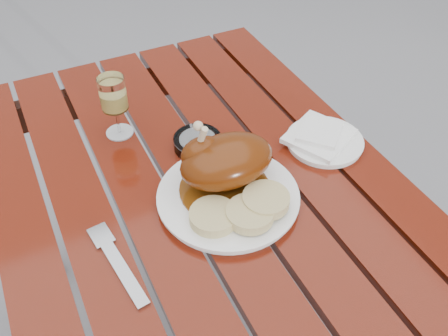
# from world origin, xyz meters

# --- Properties ---
(table) EXTENTS (0.80, 1.20, 0.75)m
(table) POSITION_xyz_m (0.00, 0.00, 0.38)
(table) COLOR maroon
(table) RESTS_ON ground
(dinner_plate) EXTENTS (0.29, 0.29, 0.02)m
(dinner_plate) POSITION_xyz_m (0.03, -0.03, 0.76)
(dinner_plate) COLOR white
(dinner_plate) RESTS_ON table
(roast_duck) EXTENTS (0.20, 0.18, 0.14)m
(roast_duck) POSITION_xyz_m (0.04, 0.01, 0.82)
(roast_duck) COLOR #5E2F0A
(roast_duck) RESTS_ON dinner_plate
(bread_dumplings) EXTENTS (0.20, 0.12, 0.03)m
(bread_dumplings) POSITION_xyz_m (0.04, -0.09, 0.78)
(bread_dumplings) COLOR #CFBF7E
(bread_dumplings) RESTS_ON dinner_plate
(wine_glass) EXTENTS (0.08, 0.08, 0.15)m
(wine_glass) POSITION_xyz_m (-0.10, 0.27, 0.82)
(wine_glass) COLOR #EAD56A
(wine_glass) RESTS_ON table
(side_plate) EXTENTS (0.20, 0.20, 0.01)m
(side_plate) POSITION_xyz_m (0.31, 0.03, 0.76)
(side_plate) COLOR white
(side_plate) RESTS_ON table
(napkin) EXTENTS (0.18, 0.17, 0.01)m
(napkin) POSITION_xyz_m (0.30, 0.04, 0.77)
(napkin) COLOR white
(napkin) RESTS_ON side_plate
(ashtray) EXTENTS (0.14, 0.14, 0.03)m
(ashtray) POSITION_xyz_m (0.05, 0.14, 0.76)
(ashtray) COLOR #B2B7BC
(ashtray) RESTS_ON table
(fork) EXTENTS (0.05, 0.19, 0.01)m
(fork) POSITION_xyz_m (-0.21, -0.09, 0.75)
(fork) COLOR gray
(fork) RESTS_ON table
(knife) EXTENTS (0.05, 0.20, 0.01)m
(knife) POSITION_xyz_m (0.10, 0.01, 0.75)
(knife) COLOR gray
(knife) RESTS_ON table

